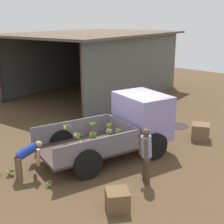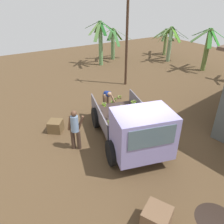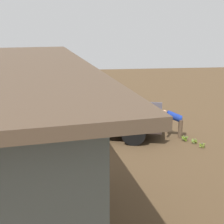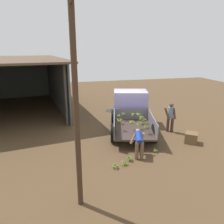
% 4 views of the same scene
% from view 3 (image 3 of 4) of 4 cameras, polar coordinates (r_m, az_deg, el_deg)
% --- Properties ---
extents(ground, '(36.00, 36.00, 0.00)m').
position_cam_3_polar(ground, '(12.82, -5.05, -4.19)').
color(ground, brown).
extents(cargo_truck, '(4.86, 3.12, 2.02)m').
position_cam_3_polar(cargo_truck, '(12.77, -5.91, 0.72)').
color(cargo_truck, '#382B26').
rests_on(cargo_truck, ground).
extents(person_foreground_visitor, '(0.50, 0.62, 1.65)m').
position_cam_3_polar(person_foreground_visitor, '(14.60, -0.21, 2.19)').
color(person_foreground_visitor, '#433025').
rests_on(person_foreground_visitor, ground).
extents(person_worker_loading, '(0.85, 0.61, 1.11)m').
position_cam_3_polar(person_worker_loading, '(12.59, 11.32, -1.50)').
color(person_worker_loading, brown).
rests_on(person_worker_loading, ground).
extents(banana_bunch_on_ground_0, '(0.24, 0.26, 0.19)m').
position_cam_3_polar(banana_bunch_on_ground_0, '(11.95, 16.13, -5.79)').
color(banana_bunch_on_ground_0, brown).
rests_on(banana_bunch_on_ground_0, ground).
extents(banana_bunch_on_ground_1, '(0.21, 0.23, 0.18)m').
position_cam_3_polar(banana_bunch_on_ground_1, '(13.52, 9.48, -2.79)').
color(banana_bunch_on_ground_1, '#47402E').
rests_on(banana_bunch_on_ground_1, ground).
extents(banana_bunch_on_ground_2, '(0.22, 0.23, 0.19)m').
position_cam_3_polar(banana_bunch_on_ground_2, '(12.25, 14.82, -5.11)').
color(banana_bunch_on_ground_2, brown).
rests_on(banana_bunch_on_ground_2, ground).
extents(banana_bunch_on_ground_3, '(0.27, 0.26, 0.21)m').
position_cam_3_polar(banana_bunch_on_ground_3, '(12.42, 13.15, -4.65)').
color(banana_bunch_on_ground_3, brown).
rests_on(banana_bunch_on_ground_3, ground).
extents(wooden_crate_0, '(0.80, 0.80, 0.51)m').
position_cam_3_polar(wooden_crate_0, '(15.32, 5.45, 0.23)').
color(wooden_crate_0, brown).
rests_on(wooden_crate_0, ground).
extents(wooden_crate_1, '(0.89, 0.89, 0.63)m').
position_cam_3_polar(wooden_crate_1, '(14.46, -16.50, -1.11)').
color(wooden_crate_1, brown).
rests_on(wooden_crate_1, ground).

